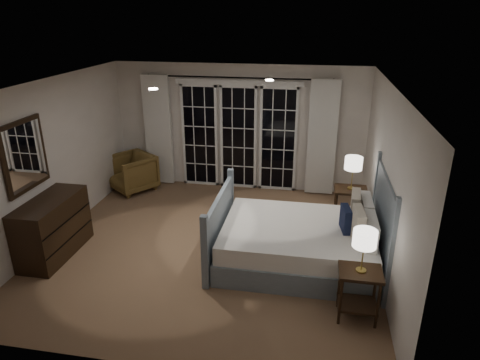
% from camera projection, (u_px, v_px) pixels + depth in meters
% --- Properties ---
extents(floor, '(5.00, 5.00, 0.00)m').
position_uv_depth(floor, '(210.00, 245.00, 6.71)').
color(floor, brown).
rests_on(floor, ground).
extents(ceiling, '(5.00, 5.00, 0.00)m').
position_uv_depth(ceiling, '(206.00, 85.00, 5.79)').
color(ceiling, silver).
rests_on(ceiling, wall_back).
extents(wall_left, '(0.02, 5.00, 2.50)m').
position_uv_depth(wall_left, '(53.00, 161.00, 6.66)').
color(wall_left, silver).
rests_on(wall_left, floor).
extents(wall_right, '(0.02, 5.00, 2.50)m').
position_uv_depth(wall_right, '(386.00, 182.00, 5.84)').
color(wall_right, silver).
rests_on(wall_right, floor).
extents(wall_back, '(5.00, 0.02, 2.50)m').
position_uv_depth(wall_back, '(239.00, 128.00, 8.54)').
color(wall_back, silver).
rests_on(wall_back, floor).
extents(wall_front, '(5.00, 0.02, 2.50)m').
position_uv_depth(wall_front, '(143.00, 263.00, 3.96)').
color(wall_front, silver).
rests_on(wall_front, floor).
extents(french_doors, '(2.50, 0.04, 2.20)m').
position_uv_depth(french_doors, '(238.00, 136.00, 8.56)').
color(french_doors, black).
rests_on(french_doors, wall_back).
extents(curtain_rod, '(3.50, 0.03, 0.03)m').
position_uv_depth(curtain_rod, '(238.00, 78.00, 8.08)').
color(curtain_rod, black).
rests_on(curtain_rod, wall_back).
extents(curtain_left, '(0.55, 0.10, 2.25)m').
position_uv_depth(curtain_left, '(158.00, 130.00, 8.73)').
color(curtain_left, silver).
rests_on(curtain_left, curtain_rod).
extents(curtain_right, '(0.55, 0.10, 2.25)m').
position_uv_depth(curtain_right, '(322.00, 138.00, 8.20)').
color(curtain_right, silver).
rests_on(curtain_right, curtain_rod).
extents(downlight_a, '(0.12, 0.12, 0.01)m').
position_uv_depth(downlight_a, '(269.00, 80.00, 6.21)').
color(downlight_a, white).
rests_on(downlight_a, ceiling).
extents(downlight_b, '(0.12, 0.12, 0.01)m').
position_uv_depth(downlight_b, '(153.00, 89.00, 5.53)').
color(downlight_b, white).
rests_on(downlight_b, ceiling).
extents(bed, '(2.35, 1.70, 1.38)m').
position_uv_depth(bed, '(302.00, 241.00, 6.15)').
color(bed, gray).
rests_on(bed, floor).
extents(nightstand_left, '(0.50, 0.40, 0.65)m').
position_uv_depth(nightstand_left, '(359.00, 287.00, 5.00)').
color(nightstand_left, black).
rests_on(nightstand_left, floor).
extents(nightstand_right, '(0.53, 0.43, 0.69)m').
position_uv_depth(nightstand_right, '(350.00, 202.00, 7.15)').
color(nightstand_right, black).
rests_on(nightstand_right, floor).
extents(lamp_left, '(0.27, 0.27, 0.52)m').
position_uv_depth(lamp_left, '(365.00, 239.00, 4.76)').
color(lamp_left, tan).
rests_on(lamp_left, nightstand_left).
extents(lamp_right, '(0.28, 0.28, 0.55)m').
position_uv_depth(lamp_right, '(354.00, 164.00, 6.90)').
color(lamp_right, tan).
rests_on(lamp_right, nightstand_right).
extents(armchair, '(1.13, 1.13, 0.75)m').
position_uv_depth(armchair, '(132.00, 173.00, 8.66)').
color(armchair, brown).
rests_on(armchair, floor).
extents(dresser, '(0.54, 1.26, 0.89)m').
position_uv_depth(dresser, '(53.00, 227.00, 6.32)').
color(dresser, black).
rests_on(dresser, floor).
extents(mirror, '(0.05, 0.85, 1.00)m').
position_uv_depth(mirror, '(25.00, 156.00, 5.95)').
color(mirror, black).
rests_on(mirror, wall_left).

